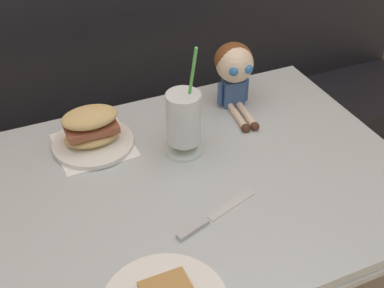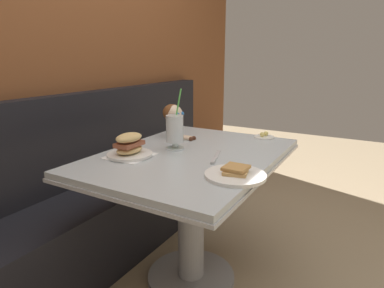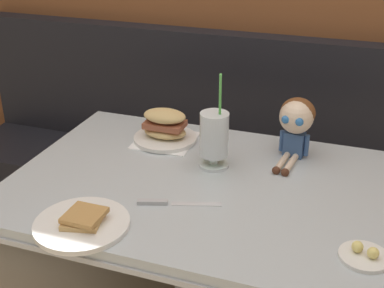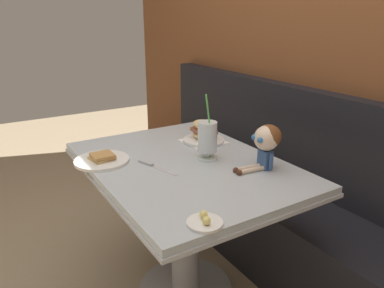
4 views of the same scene
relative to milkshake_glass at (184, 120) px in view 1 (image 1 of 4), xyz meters
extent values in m
cube|color=black|center=(-0.02, 0.48, -0.62)|extent=(2.60, 0.48, 0.45)
cube|color=black|center=(-0.02, 0.67, -0.12)|extent=(2.60, 0.10, 0.55)
cube|color=#B2BCC1|center=(-0.02, -0.11, -0.12)|extent=(1.10, 0.80, 0.03)
cube|color=#B7BABF|center=(-0.02, -0.11, -0.14)|extent=(1.11, 0.81, 0.02)
cylinder|color=#A5A8AD|center=(-0.02, -0.11, -0.48)|extent=(0.14, 0.14, 0.65)
cylinder|color=silver|center=(0.00, 0.00, -0.10)|extent=(0.10, 0.10, 0.01)
cylinder|color=silver|center=(0.00, 0.00, -0.08)|extent=(0.03, 0.03, 0.03)
cylinder|color=silver|center=(0.00, 0.00, 0.01)|extent=(0.09, 0.09, 0.14)
cylinder|color=#ADE0A8|center=(0.00, 0.00, 0.00)|extent=(0.08, 0.08, 0.13)
cylinder|color=#51B74C|center=(0.02, -0.01, 0.10)|extent=(0.02, 0.05, 0.22)
cube|color=white|center=(-0.22, 0.12, -0.10)|extent=(0.21, 0.21, 0.00)
cylinder|color=white|center=(-0.22, 0.12, -0.09)|extent=(0.22, 0.22, 0.01)
ellipsoid|color=tan|center=(-0.22, 0.12, -0.07)|extent=(0.15, 0.10, 0.04)
cube|color=#995138|center=(-0.22, 0.12, -0.04)|extent=(0.14, 0.09, 0.02)
ellipsoid|color=tan|center=(-0.22, 0.12, -0.01)|extent=(0.15, 0.10, 0.04)
cube|color=silver|center=(0.02, -0.23, -0.10)|extent=(0.14, 0.06, 0.00)
cube|color=#B2B5BA|center=(-0.09, -0.27, -0.10)|extent=(0.09, 0.04, 0.01)
cube|color=#385689|center=(0.23, 0.15, -0.06)|extent=(0.07, 0.05, 0.08)
sphere|color=beige|center=(0.23, 0.15, 0.04)|extent=(0.11, 0.11, 0.11)
ellipsoid|color=brown|center=(0.23, 0.17, 0.05)|extent=(0.12, 0.12, 0.10)
sphere|color=#2D6BB2|center=(0.20, 0.11, 0.04)|extent=(0.03, 0.03, 0.03)
sphere|color=#2D6BB2|center=(0.24, 0.10, 0.04)|extent=(0.03, 0.03, 0.03)
cylinder|color=beige|center=(0.20, 0.08, -0.09)|extent=(0.03, 0.12, 0.02)
cylinder|color=beige|center=(0.23, 0.07, -0.09)|extent=(0.03, 0.12, 0.02)
sphere|color=#4C2819|center=(0.20, 0.02, -0.09)|extent=(0.03, 0.03, 0.03)
sphere|color=#4C2819|center=(0.22, 0.01, -0.09)|extent=(0.03, 0.03, 0.03)
cylinder|color=#385689|center=(0.18, 0.16, -0.06)|extent=(0.02, 0.02, 0.07)
cylinder|color=#385689|center=(0.27, 0.15, -0.06)|extent=(0.02, 0.02, 0.07)
camera|label=1|loc=(-0.41, -0.98, 0.74)|focal=47.12mm
camera|label=2|loc=(-1.40, -0.91, 0.37)|focal=30.98mm
camera|label=3|loc=(0.42, -1.40, 0.67)|focal=48.79mm
camera|label=4|loc=(1.35, -0.91, 0.54)|focal=34.84mm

